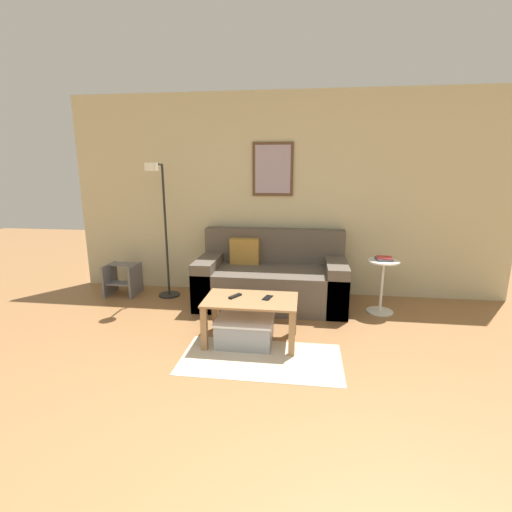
# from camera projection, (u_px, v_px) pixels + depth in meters

# --- Properties ---
(wall_back) EXTENTS (5.60, 0.09, 2.55)m
(wall_back) POSITION_uv_depth(u_px,v_px,m) (285.00, 196.00, 4.75)
(wall_back) COLOR #C6BC93
(wall_back) RESTS_ON ground_plane
(area_rug) EXTENTS (1.40, 0.72, 0.01)m
(area_rug) POSITION_uv_depth(u_px,v_px,m) (261.00, 359.00, 3.25)
(area_rug) COLOR #C1B299
(area_rug) RESTS_ON ground_plane
(couch) EXTENTS (1.77, 0.90, 0.88)m
(couch) POSITION_uv_depth(u_px,v_px,m) (271.00, 279.00, 4.54)
(couch) COLOR brown
(couch) RESTS_ON ground_plane
(coffee_table) EXTENTS (0.87, 0.52, 0.43)m
(coffee_table) POSITION_uv_depth(u_px,v_px,m) (251.00, 308.00, 3.50)
(coffee_table) COLOR #997047
(coffee_table) RESTS_ON ground_plane
(storage_bin) EXTENTS (0.54, 0.44, 0.25)m
(storage_bin) POSITION_uv_depth(u_px,v_px,m) (245.00, 330.00, 3.53)
(storage_bin) COLOR gray
(storage_bin) RESTS_ON ground_plane
(floor_lamp) EXTENTS (0.27, 0.54, 1.69)m
(floor_lamp) POSITION_uv_depth(u_px,v_px,m) (161.00, 225.00, 4.51)
(floor_lamp) COLOR black
(floor_lamp) RESTS_ON ground_plane
(side_table) EXTENTS (0.35, 0.35, 0.62)m
(side_table) POSITION_uv_depth(u_px,v_px,m) (382.00, 282.00, 4.22)
(side_table) COLOR silver
(side_table) RESTS_ON ground_plane
(book_stack) EXTENTS (0.18, 0.18, 0.04)m
(book_stack) POSITION_uv_depth(u_px,v_px,m) (384.00, 259.00, 4.17)
(book_stack) COLOR #4C4C51
(book_stack) RESTS_ON side_table
(remote_control) EXTENTS (0.11, 0.15, 0.02)m
(remote_control) POSITION_uv_depth(u_px,v_px,m) (235.00, 296.00, 3.53)
(remote_control) COLOR black
(remote_control) RESTS_ON coffee_table
(cell_phone) EXTENTS (0.10, 0.15, 0.01)m
(cell_phone) POSITION_uv_depth(u_px,v_px,m) (268.00, 298.00, 3.50)
(cell_phone) COLOR black
(cell_phone) RESTS_ON coffee_table
(step_stool) EXTENTS (0.39, 0.37, 0.40)m
(step_stool) POSITION_uv_depth(u_px,v_px,m) (123.00, 278.00, 4.87)
(step_stool) COLOR slate
(step_stool) RESTS_ON ground_plane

